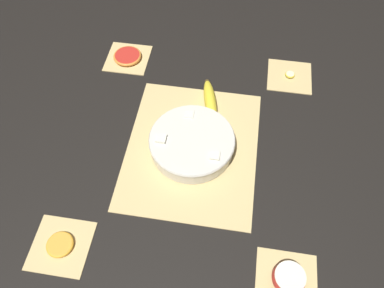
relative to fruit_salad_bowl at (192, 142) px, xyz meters
name	(u,v)px	position (x,y,z in m)	size (l,w,h in m)	color
ground_plane	(192,149)	(0.00, 0.00, -0.04)	(6.00, 6.00, 0.00)	black
bamboo_mat_center	(192,148)	(0.00, 0.00, -0.03)	(0.48, 0.39, 0.01)	#D6B775
coaster_mat_near_left	(286,281)	(-0.35, -0.29, -0.03)	(0.15, 0.15, 0.01)	#D6B775
coaster_mat_near_right	(290,76)	(0.35, -0.29, -0.03)	(0.15, 0.15, 0.01)	#D6B775
coaster_mat_far_left	(61,246)	(-0.35, 0.29, -0.03)	(0.15, 0.15, 0.01)	#D6B775
coaster_mat_far_right	(128,58)	(0.35, 0.29, -0.03)	(0.15, 0.15, 0.01)	#D6B775
fruit_salad_bowl	(192,142)	(0.00, 0.00, 0.00)	(0.26, 0.26, 0.06)	silver
whole_banana	(210,101)	(0.18, -0.03, -0.01)	(0.18, 0.08, 0.04)	yellow
apple_half	(289,278)	(-0.35, -0.29, -0.01)	(0.08, 0.08, 0.04)	#B72D23
orange_slice_whole	(60,244)	(-0.35, 0.29, -0.03)	(0.07, 0.07, 0.01)	#F9A338
banana_coin_single	(290,75)	(0.35, -0.29, -0.03)	(0.03, 0.03, 0.01)	beige
grapefruit_slice	(127,56)	(0.35, 0.29, -0.02)	(0.10, 0.10, 0.01)	red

